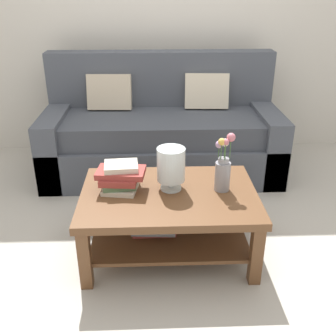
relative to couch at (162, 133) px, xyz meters
name	(u,v)px	position (x,y,z in m)	size (l,w,h in m)	color
ground_plane	(175,226)	(0.07, -1.00, -0.36)	(10.00, 10.00, 0.00)	#B7B2A8
back_wall	(167,14)	(0.07, 0.65, 0.99)	(6.40, 0.12, 2.70)	beige
couch	(162,133)	(0.00, 0.00, 0.00)	(2.11, 0.90, 1.06)	#474C56
coffee_table	(168,210)	(0.01, -1.29, -0.05)	(1.11, 0.76, 0.44)	brown
book_stack_main	(120,177)	(-0.29, -1.23, 0.16)	(0.32, 0.25, 0.17)	beige
glass_hurricane_vase	(171,166)	(0.03, -1.24, 0.24)	(0.18, 0.18, 0.28)	silver
flower_pitcher	(223,168)	(0.35, -1.26, 0.23)	(0.12, 0.10, 0.38)	gray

